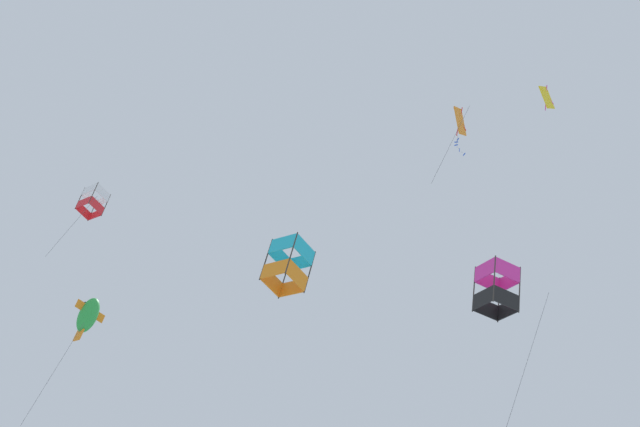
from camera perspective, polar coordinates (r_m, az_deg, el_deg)
kite_diamond_far_centre at (r=38.08m, az=15.63°, el=7.86°), size 1.27×0.88×1.71m
kite_fish_near_left at (r=40.39m, az=-15.98°, el=-6.89°), size 2.21×1.67×7.29m
kite_box_mid_left at (r=37.28m, az=12.30°, el=-5.22°), size 3.47×2.66×9.92m
kite_box_near_right at (r=33.15m, az=-2.26°, el=-3.67°), size 2.23×2.30×2.39m
kite_box_low_drifter at (r=46.47m, az=-15.66°, el=0.81°), size 2.22×2.06×5.85m
kite_diamond_highest at (r=40.13m, az=9.81°, el=6.38°), size 2.63×2.32×6.22m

